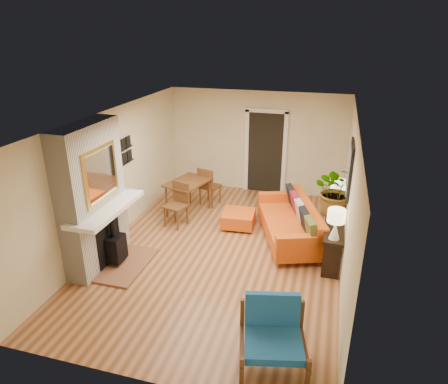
{
  "coord_description": "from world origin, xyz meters",
  "views": [
    {
      "loc": [
        1.89,
        -6.49,
        4.05
      ],
      "look_at": [
        0.0,
        0.2,
        1.15
      ],
      "focal_mm": 32.0,
      "sensor_mm": 36.0,
      "label": 1
    }
  ],
  "objects_px": {
    "lamp_near": "(336,221)",
    "houseplant": "(337,190)",
    "dining_table": "(191,188)",
    "console_table": "(334,227)",
    "blue_chair": "(273,331)",
    "sofa": "(293,222)",
    "lamp_far": "(337,190)",
    "ottoman": "(239,218)"
  },
  "relations": [
    {
      "from": "ottoman",
      "to": "lamp_near",
      "type": "xyz_separation_m",
      "value": [
        1.98,
        -1.34,
        0.87
      ]
    },
    {
      "from": "console_table",
      "to": "houseplant",
      "type": "bearing_deg",
      "value": 92.46
    },
    {
      "from": "sofa",
      "to": "houseplant",
      "type": "bearing_deg",
      "value": -9.38
    },
    {
      "from": "blue_chair",
      "to": "ottoman",
      "type": "bearing_deg",
      "value": 110.36
    },
    {
      "from": "ottoman",
      "to": "console_table",
      "type": "height_order",
      "value": "console_table"
    },
    {
      "from": "houseplant",
      "to": "dining_table",
      "type": "bearing_deg",
      "value": 167.4
    },
    {
      "from": "sofa",
      "to": "blue_chair",
      "type": "xyz_separation_m",
      "value": [
        0.13,
        -3.3,
        0.1
      ]
    },
    {
      "from": "dining_table",
      "to": "houseplant",
      "type": "relative_size",
      "value": 1.82
    },
    {
      "from": "lamp_far",
      "to": "houseplant",
      "type": "relative_size",
      "value": 0.54
    },
    {
      "from": "sofa",
      "to": "ottoman",
      "type": "distance_m",
      "value": 1.22
    },
    {
      "from": "blue_chair",
      "to": "lamp_far",
      "type": "distance_m",
      "value": 3.72
    },
    {
      "from": "sofa",
      "to": "lamp_near",
      "type": "relative_size",
      "value": 4.35
    },
    {
      "from": "lamp_far",
      "to": "houseplant",
      "type": "xyz_separation_m",
      "value": [
        -0.01,
        -0.44,
        0.16
      ]
    },
    {
      "from": "ottoman",
      "to": "sofa",
      "type": "bearing_deg",
      "value": -11.17
    },
    {
      "from": "lamp_near",
      "to": "houseplant",
      "type": "relative_size",
      "value": 0.54
    },
    {
      "from": "blue_chair",
      "to": "houseplant",
      "type": "xyz_separation_m",
      "value": [
        0.66,
        3.17,
        0.75
      ]
    },
    {
      "from": "dining_table",
      "to": "lamp_near",
      "type": "xyz_separation_m",
      "value": [
        3.2,
        -1.69,
        0.43
      ]
    },
    {
      "from": "sofa",
      "to": "lamp_far",
      "type": "height_order",
      "value": "lamp_far"
    },
    {
      "from": "dining_table",
      "to": "sofa",
      "type": "bearing_deg",
      "value": -13.63
    },
    {
      "from": "lamp_far",
      "to": "dining_table",
      "type": "bearing_deg",
      "value": 175.05
    },
    {
      "from": "sofa",
      "to": "lamp_far",
      "type": "bearing_deg",
      "value": 20.94
    },
    {
      "from": "ottoman",
      "to": "dining_table",
      "type": "relative_size",
      "value": 0.39
    },
    {
      "from": "sofa",
      "to": "console_table",
      "type": "bearing_deg",
      "value": -24.45
    },
    {
      "from": "blue_chair",
      "to": "lamp_far",
      "type": "bearing_deg",
      "value": 79.48
    },
    {
      "from": "ottoman",
      "to": "lamp_near",
      "type": "height_order",
      "value": "lamp_near"
    },
    {
      "from": "ottoman",
      "to": "lamp_near",
      "type": "relative_size",
      "value": 1.33
    },
    {
      "from": "houseplant",
      "to": "lamp_near",
      "type": "bearing_deg",
      "value": -89.41
    },
    {
      "from": "sofa",
      "to": "houseplant",
      "type": "distance_m",
      "value": 1.17
    },
    {
      "from": "houseplant",
      "to": "lamp_far",
      "type": "bearing_deg",
      "value": 88.68
    },
    {
      "from": "lamp_near",
      "to": "lamp_far",
      "type": "distance_m",
      "value": 1.41
    },
    {
      "from": "dining_table",
      "to": "houseplant",
      "type": "bearing_deg",
      "value": -12.6
    },
    {
      "from": "lamp_near",
      "to": "blue_chair",
      "type": "bearing_deg",
      "value": -106.97
    },
    {
      "from": "blue_chair",
      "to": "lamp_near",
      "type": "height_order",
      "value": "lamp_near"
    },
    {
      "from": "blue_chair",
      "to": "sofa",
      "type": "bearing_deg",
      "value": 92.21
    },
    {
      "from": "lamp_near",
      "to": "sofa",
      "type": "bearing_deg",
      "value": 125.73
    },
    {
      "from": "sofa",
      "to": "dining_table",
      "type": "height_order",
      "value": "dining_table"
    },
    {
      "from": "ottoman",
      "to": "dining_table",
      "type": "xyz_separation_m",
      "value": [
        -1.21,
        0.35,
        0.43
      ]
    },
    {
      "from": "ottoman",
      "to": "blue_chair",
      "type": "relative_size",
      "value": 0.72
    },
    {
      "from": "lamp_near",
      "to": "console_table",
      "type": "bearing_deg",
      "value": 90.0
    },
    {
      "from": "sofa",
      "to": "dining_table",
      "type": "relative_size",
      "value": 1.29
    },
    {
      "from": "blue_chair",
      "to": "lamp_near",
      "type": "bearing_deg",
      "value": 73.03
    },
    {
      "from": "console_table",
      "to": "lamp_far",
      "type": "distance_m",
      "value": 0.83
    }
  ]
}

